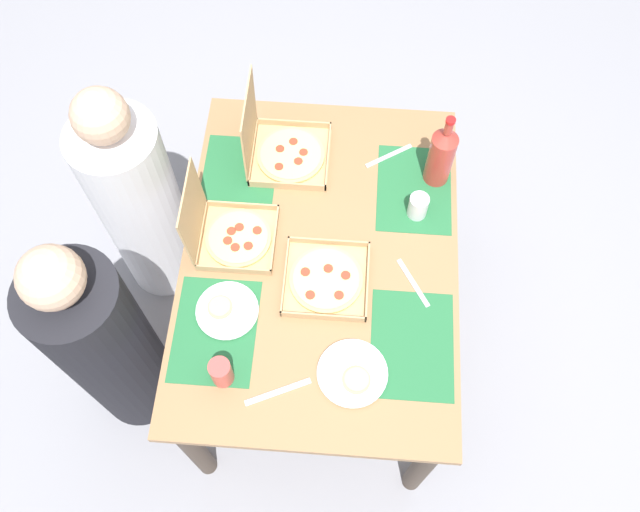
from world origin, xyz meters
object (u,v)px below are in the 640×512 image
pizza_box_edge_far (229,233)px  soda_bottle (441,155)px  pizza_box_corner_left (282,149)px  plate_far_right (353,374)px  diner_right_seat (141,205)px  pizza_box_center (326,280)px  diner_left_seat (108,345)px  cup_spare (221,372)px  cup_red (418,206)px  plate_far_left (227,310)px

pizza_box_edge_far → soda_bottle: bearing=-66.3°
pizza_box_corner_left → plate_far_right: 0.85m
soda_bottle → diner_right_seat: 1.17m
pizza_box_center → diner_left_seat: bearing=104.9°
diner_right_seat → cup_spare: bearing=-147.9°
plate_far_right → cup_red: (0.59, -0.19, 0.04)m
cup_red → diner_left_seat: (-0.48, 1.04, -0.27)m
plate_far_right → cup_red: size_ratio=2.32×
cup_red → diner_left_seat: 1.18m
plate_far_left → diner_left_seat: size_ratio=0.17×
plate_far_left → diner_left_seat: 0.50m
pizza_box_corner_left → diner_right_seat: 0.63m
plate_far_left → diner_left_seat: bearing=98.7°
pizza_box_center → cup_red: bearing=-46.3°
soda_bottle → cup_spare: size_ratio=2.94×
pizza_box_corner_left → pizza_box_edge_far: bearing=157.9°
cup_red → pizza_box_center: bearing=133.7°
pizza_box_center → cup_red: (0.28, -0.29, 0.04)m
pizza_box_corner_left → cup_spare: 0.84m
plate_far_left → cup_red: 0.73m
pizza_box_center → pizza_box_corner_left: 0.52m
soda_bottle → cup_spare: (-0.79, 0.65, -0.08)m
soda_bottle → plate_far_left: bearing=130.3°
pizza_box_corner_left → diner_left_seat: bearing=140.8°
cup_spare → diner_right_seat: 0.91m
pizza_box_corner_left → plate_far_right: (-0.79, -0.30, -0.04)m
plate_far_left → soda_bottle: 0.89m
cup_red → diner_right_seat: (0.10, 1.04, -0.28)m
plate_far_left → cup_spare: cup_spare is taller
pizza_box_edge_far → cup_red: (0.15, -0.63, 0.00)m
plate_far_left → diner_right_seat: size_ratio=0.17×
pizza_box_edge_far → plate_far_right: size_ratio=1.33×
soda_bottle → pizza_box_corner_left: bearing=85.1°
plate_far_left → plate_far_right: size_ratio=0.92×
diner_right_seat → plate_far_right: bearing=-129.0°
plate_far_left → soda_bottle: bearing=-49.7°
pizza_box_corner_left → plate_far_right: pizza_box_corner_left is taller
soda_bottle → diner_left_seat: diner_left_seat is taller
plate_far_right → cup_spare: 0.40m
pizza_box_corner_left → cup_spare: (-0.83, 0.10, 0.01)m
cup_red → cup_spare: cup_spare is taller
pizza_box_corner_left → diner_right_seat: size_ratio=0.27×
cup_red → pizza_box_edge_far: bearing=103.4°
plate_far_left → soda_bottle: size_ratio=0.62×
plate_far_left → plate_far_right: same height
cup_spare → plate_far_right: bearing=-84.6°
soda_bottle → cup_spare: 1.02m
pizza_box_center → cup_spare: bearing=140.2°
pizza_box_corner_left → diner_left_seat: diner_left_seat is taller
pizza_box_center → pizza_box_corner_left: pizza_box_corner_left is taller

